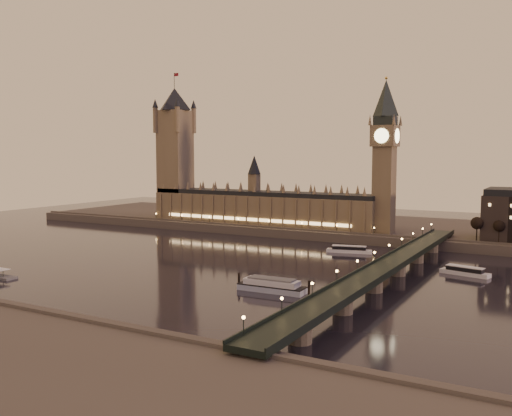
% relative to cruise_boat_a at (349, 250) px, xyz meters
% --- Properties ---
extents(ground, '(700.00, 700.00, 0.00)m').
position_rel_cruise_boat_a_xyz_m(ground, '(-49.00, -68.48, -1.89)').
color(ground, black).
rests_on(ground, ground).
extents(far_embankment, '(560.00, 130.00, 6.00)m').
position_rel_cruise_boat_a_xyz_m(far_embankment, '(-19.00, 96.52, 1.11)').
color(far_embankment, '#423D35').
rests_on(far_embankment, ground).
extents(palace_of_westminster, '(180.00, 26.62, 52.00)m').
position_rel_cruise_boat_a_xyz_m(palace_of_westminster, '(-89.13, 52.51, 19.82)').
color(palace_of_westminster, brown).
rests_on(palace_of_westminster, ground).
extents(victoria_tower, '(31.68, 31.68, 118.00)m').
position_rel_cruise_boat_a_xyz_m(victoria_tower, '(-169.00, 52.52, 63.90)').
color(victoria_tower, brown).
rests_on(victoria_tower, ground).
extents(big_ben, '(17.68, 17.68, 104.00)m').
position_rel_cruise_boat_a_xyz_m(big_ben, '(4.99, 52.51, 62.06)').
color(big_ben, brown).
rests_on(big_ben, ground).
extents(westminster_bridge, '(13.20, 260.00, 15.30)m').
position_rel_cruise_boat_a_xyz_m(westminster_bridge, '(42.61, -68.48, 3.63)').
color(westminster_bridge, black).
rests_on(westminster_bridge, ground).
extents(bare_tree_0, '(6.83, 6.83, 13.89)m').
position_rel_cruise_boat_a_xyz_m(bare_tree_0, '(65.92, 40.52, 14.50)').
color(bare_tree_0, black).
rests_on(bare_tree_0, ground).
extents(bare_tree_1, '(6.83, 6.83, 13.89)m').
position_rel_cruise_boat_a_xyz_m(bare_tree_1, '(79.23, 40.52, 14.50)').
color(bare_tree_1, black).
rests_on(bare_tree_1, ground).
extents(cruise_boat_a, '(27.42, 11.57, 4.29)m').
position_rel_cruise_boat_a_xyz_m(cruise_boat_a, '(0.00, 0.00, 0.00)').
color(cruise_boat_a, silver).
rests_on(cruise_boat_a, ground).
extents(cruise_boat_b, '(24.41, 11.11, 4.37)m').
position_rel_cruise_boat_a_xyz_m(cruise_boat_b, '(71.54, -32.71, 0.04)').
color(cruise_boat_b, silver).
rests_on(cruise_boat_b, ground).
extents(moored_barge, '(34.77, 9.26, 6.38)m').
position_rel_cruise_boat_a_xyz_m(moored_barge, '(4.16, -108.42, 0.80)').
color(moored_barge, '#9AA9C4').
rests_on(moored_barge, ground).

